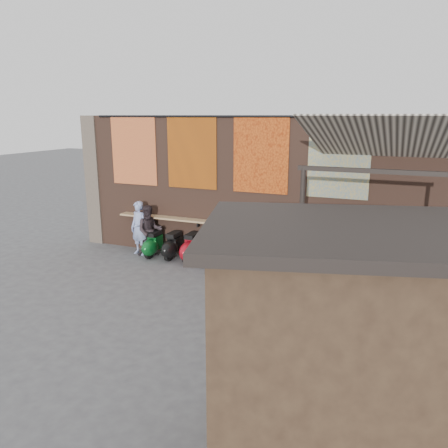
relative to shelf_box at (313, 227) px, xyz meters
name	(u,v)px	position (x,y,z in m)	size (l,w,h in m)	color
ground	(212,296)	(-1.78, -2.30, -1.26)	(70.00, 70.00, 0.00)	#474749
brick_wall	(252,191)	(-1.78, 0.40, 0.74)	(10.00, 0.40, 4.00)	brown
pier_left	(97,180)	(-6.98, 0.40, 0.74)	(0.50, 0.50, 4.00)	#4C4238
eating_counter	(247,226)	(-1.78, 0.03, -0.16)	(8.00, 0.32, 0.05)	#9E7A51
shelf_box	(313,227)	(0.00, 0.00, 0.00)	(0.65, 0.33, 0.27)	white
tapestry_redgold	(134,151)	(-5.38, 0.18, 1.74)	(1.50, 0.02, 2.00)	maroon
tapestry_sun	(192,153)	(-3.48, 0.18, 1.74)	(1.50, 0.02, 2.00)	orange
tapestry_orange	(261,155)	(-1.48, 0.18, 1.74)	(1.50, 0.02, 2.00)	#C35418
tapestry_multi	(339,158)	(0.52, 0.18, 1.74)	(1.50, 0.02, 2.00)	#2A5F9B
hang_rail	(250,116)	(-1.78, 0.17, 2.72)	(0.06, 0.06, 9.50)	black
scooter_stool_0	(153,244)	(-4.52, -0.33, -0.90)	(0.34, 0.76, 0.73)	#0B4F1C
scooter_stool_1	(173,246)	(-3.91, -0.27, -0.89)	(0.36, 0.79, 0.75)	black
scooter_stool_2	(191,248)	(-3.32, -0.28, -0.87)	(0.37, 0.83, 0.79)	maroon
scooter_stool_3	(211,249)	(-2.72, -0.28, -0.85)	(0.39, 0.87, 0.82)	black
scooter_stool_4	(232,254)	(-2.06, -0.32, -0.90)	(0.34, 0.76, 0.72)	#130B82
scooter_stool_5	(256,257)	(-1.39, -0.31, -0.91)	(0.34, 0.75, 0.71)	#196744
scooter_stool_6	(279,261)	(-0.75, -0.33, -0.92)	(0.33, 0.72, 0.69)	maroon
scooter_stool_7	(304,263)	(-0.13, -0.27, -0.91)	(0.34, 0.75, 0.71)	navy
scooter_stool_8	(327,264)	(0.46, -0.33, -0.85)	(0.39, 0.86, 0.82)	#AA162A
diner_left	(139,228)	(-5.01, -0.30, -0.46)	(0.58, 0.38, 1.59)	#8997C7
diner_right	(150,231)	(-4.65, -0.30, -0.51)	(0.73, 0.57, 1.50)	#292023
shopper_navy	(373,286)	(1.67, -2.26, -0.50)	(0.89, 0.37, 1.52)	#1B1531
shopper_grey	(393,287)	(2.02, -2.46, -0.40)	(1.12, 0.64, 1.73)	slate
shopper_tan	(348,277)	(1.18, -2.27, -0.38)	(0.86, 0.56, 1.76)	#9A7862
market_stall	(336,359)	(1.50, -6.33, 0.14)	(2.58, 1.94, 2.80)	black
stall_roof	(345,231)	(1.50, -6.33, 1.60)	(2.89, 2.23, 0.12)	black
stall_sign	(329,273)	(1.24, -5.36, 0.77)	(1.20, 0.04, 0.50)	gold
stall_shelf	(325,344)	(1.24, -5.36, -0.24)	(2.14, 0.10, 0.06)	#473321
awning_canvas	(391,139)	(1.72, -1.40, 2.29)	(3.20, 3.40, 0.03)	beige
awning_ledger	(395,118)	(1.72, 0.19, 2.69)	(3.30, 0.08, 0.12)	#33261C
awning_header	(385,172)	(1.72, -2.90, 1.82)	(3.00, 0.08, 0.08)	black
awning_post_left	(300,248)	(0.32, -2.90, 0.29)	(0.09, 0.09, 3.10)	black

